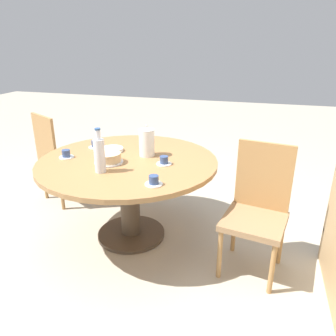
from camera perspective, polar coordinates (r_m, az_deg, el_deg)
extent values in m
plane|color=#B2A893|center=(2.96, -6.38, -11.48)|extent=(14.00, 14.00, 0.00)
cylinder|color=#473828|center=(2.95, -6.39, -11.23)|extent=(0.58, 0.58, 0.03)
cylinder|color=#473828|center=(2.79, -6.67, -5.41)|extent=(0.16, 0.16, 0.64)
cylinder|color=#9E7042|center=(2.65, -6.98, 1.14)|extent=(1.44, 1.44, 0.04)
cylinder|color=#A87A47|center=(3.59, -13.01, -2.27)|extent=(0.03, 0.03, 0.39)
cylinder|color=#A87A47|center=(3.88, -15.92, -0.74)|extent=(0.03, 0.03, 0.39)
cylinder|color=#A87A47|center=(3.43, -18.04, -3.93)|extent=(0.03, 0.03, 0.39)
cylinder|color=#A87A47|center=(3.73, -20.66, -2.20)|extent=(0.03, 0.03, 0.39)
cube|color=#93704C|center=(3.58, -17.28, 0.94)|extent=(0.57, 0.57, 0.04)
cube|color=#A87A47|center=(3.41, -20.66, 4.42)|extent=(0.21, 0.36, 0.50)
cylinder|color=#A87A47|center=(2.41, 8.98, -14.59)|extent=(0.03, 0.03, 0.39)
cylinder|color=#A87A47|center=(2.36, 17.66, -16.41)|extent=(0.03, 0.03, 0.39)
cylinder|color=#A87A47|center=(2.70, 11.41, -10.45)|extent=(0.03, 0.03, 0.39)
cylinder|color=#A87A47|center=(2.65, 19.04, -11.93)|extent=(0.03, 0.03, 0.39)
cube|color=#93704C|center=(2.41, 14.75, -9.00)|extent=(0.49, 0.49, 0.04)
cube|color=#A87A47|center=(2.47, 16.35, -1.33)|extent=(0.10, 0.40, 0.50)
cylinder|color=white|center=(2.69, -3.72, 4.43)|extent=(0.13, 0.13, 0.22)
cone|color=white|center=(2.66, -3.78, 6.92)|extent=(0.11, 0.11, 0.02)
sphere|color=white|center=(2.65, -3.79, 7.33)|extent=(0.02, 0.02, 0.02)
cylinder|color=silver|center=(2.39, -11.83, 2.09)|extent=(0.08, 0.08, 0.24)
cylinder|color=silver|center=(2.34, -12.11, 5.70)|extent=(0.04, 0.04, 0.07)
cylinder|color=#2D5184|center=(2.33, -12.19, 6.66)|extent=(0.04, 0.04, 0.01)
cylinder|color=silver|center=(2.59, -10.27, 1.02)|extent=(0.22, 0.22, 0.01)
cylinder|color=#DBB784|center=(2.58, -10.33, 1.86)|extent=(0.19, 0.19, 0.07)
cylinder|color=white|center=(2.99, -12.52, 3.57)|extent=(0.12, 0.12, 0.01)
cylinder|color=#334775|center=(2.98, -12.57, 4.17)|extent=(0.07, 0.07, 0.06)
cylinder|color=white|center=(2.79, -17.26, 1.83)|extent=(0.12, 0.12, 0.01)
cylinder|color=#334775|center=(2.78, -17.33, 2.46)|extent=(0.07, 0.07, 0.06)
cylinder|color=white|center=(2.17, -2.49, -2.83)|extent=(0.12, 0.12, 0.01)
cylinder|color=#334775|center=(2.16, -2.51, -2.04)|extent=(0.07, 0.07, 0.06)
cylinder|color=white|center=(2.52, -0.70, 0.74)|extent=(0.12, 0.12, 0.01)
cylinder|color=#334775|center=(2.51, -0.71, 1.44)|extent=(0.07, 0.07, 0.06)
cylinder|color=white|center=(2.86, -9.71, 3.01)|extent=(0.19, 0.19, 0.01)
cylinder|color=white|center=(2.86, -9.72, 3.20)|extent=(0.19, 0.19, 0.01)
cylinder|color=white|center=(2.86, -9.74, 3.39)|extent=(0.19, 0.19, 0.01)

